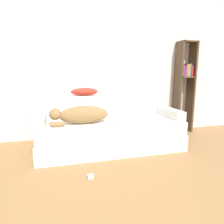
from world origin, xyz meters
name	(u,v)px	position (x,y,z in m)	size (l,w,h in m)	color
wall_back	(93,63)	(0.00, 2.66, 1.35)	(8.07, 0.06, 2.70)	silver
couch	(110,135)	(0.13, 1.91, 0.22)	(2.19, 0.88, 0.45)	silver
couch_backrest	(105,105)	(0.13, 2.27, 0.63)	(2.15, 0.15, 0.36)	silver
couch_arm_left	(40,120)	(-0.89, 1.90, 0.52)	(0.15, 0.69, 0.14)	silver
couch_arm_right	(170,113)	(1.15, 1.90, 0.52)	(0.15, 0.69, 0.14)	silver
dog	(81,115)	(-0.34, 1.81, 0.59)	(0.83, 0.24, 0.26)	olive
laptop	(122,120)	(0.30, 1.84, 0.46)	(0.39, 0.31, 0.02)	silver
throw_pillow	(84,92)	(-0.22, 2.27, 0.87)	(0.44, 0.19, 0.12)	red
bookshelf	(185,82)	(1.79, 2.48, 0.99)	(0.34, 0.26, 1.76)	#4C3823
power_adapter	(91,177)	(-0.32, 1.08, 0.02)	(0.06, 0.06, 0.03)	white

